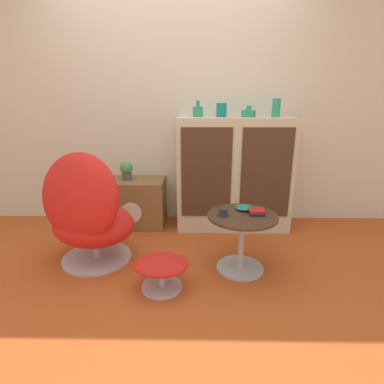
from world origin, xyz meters
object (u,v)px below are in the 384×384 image
sideboard (233,174)px  vase_inner_right (248,113)px  vase_inner_left (221,110)px  vase_leftmost (198,111)px  teacup (223,213)px  book_stack (257,212)px  tv_console (135,202)px  coffee_table (241,235)px  potted_plant (127,170)px  vase_rightmost (276,108)px  egg_chair (87,213)px  bowl (244,207)px  ottoman (161,268)px

sideboard → vase_inner_right: size_ratio=8.33×
vase_inner_left → vase_inner_right: size_ratio=0.96×
vase_leftmost → teacup: 1.18m
sideboard → book_stack: size_ratio=9.17×
tv_console → coffee_table: size_ratio=1.19×
potted_plant → book_stack: (1.21, -0.89, -0.13)m
vase_rightmost → potted_plant: 1.65m
tv_console → egg_chair: bearing=-104.3°
potted_plant → vase_leftmost: bearing=-0.7°
sideboard → egg_chair: 1.52m
potted_plant → bowl: 1.38m
tv_console → coffee_table: 1.38m
vase_rightmost → potted_plant: size_ratio=0.89×
ottoman → potted_plant: (-0.49, 1.18, 0.45)m
ottoman → vase_rightmost: 1.90m
tv_console → teacup: teacup is taller
vase_leftmost → vase_inner_left: vase_leftmost is taller
tv_console → vase_leftmost: 1.18m
vase_inner_right → egg_chair: bearing=-149.6°
vase_leftmost → potted_plant: vase_leftmost is taller
bowl → vase_inner_right: bearing=81.0°
vase_inner_right → book_stack: size_ratio=1.10×
vase_leftmost → ottoman: bearing=-102.4°
vase_inner_right → potted_plant: size_ratio=0.71×
ottoman → vase_leftmost: bearing=77.6°
coffee_table → book_stack: book_stack is taller
coffee_table → potted_plant: potted_plant is taller
vase_inner_left → vase_rightmost: (0.54, 0.00, 0.02)m
sideboard → vase_leftmost: 0.74m
sideboard → coffee_table: 0.94m
coffee_table → bowl: size_ratio=3.93×
vase_inner_left → bowl: vase_inner_left is taller
ottoman → vase_rightmost: vase_rightmost is taller
vase_rightmost → book_stack: vase_rightmost is taller
sideboard → vase_leftmost: bearing=179.4°
sideboard → tv_console: sideboard is taller
sideboard → ottoman: sideboard is taller
vase_inner_right → vase_inner_left: bearing=180.0°
sideboard → bowl: (0.00, -0.78, -0.09)m
tv_console → book_stack: size_ratio=5.11×
sideboard → potted_plant: sideboard is taller
coffee_table → vase_leftmost: vase_leftmost is taller
vase_inner_right → teacup: 1.19m
vase_leftmost → book_stack: (0.46, -0.88, -0.73)m
coffee_table → teacup: bearing=-175.7°
vase_inner_right → potted_plant: 1.38m
vase_inner_left → teacup: 1.17m
egg_chair → vase_leftmost: 1.43m
teacup → coffee_table: bearing=4.3°
potted_plant → vase_rightmost: bearing=-0.4°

